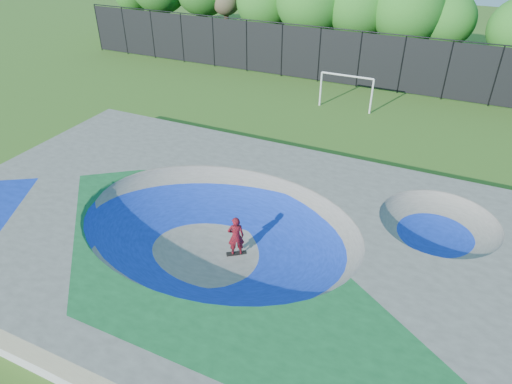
# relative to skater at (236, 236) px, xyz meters

# --- Properties ---
(ground) EXTENTS (120.00, 120.00, 0.00)m
(ground) POSITION_rel_skater_xyz_m (-0.68, -0.19, -0.86)
(ground) COLOR #345B19
(ground) RESTS_ON ground
(skate_deck) EXTENTS (22.00, 14.00, 1.50)m
(skate_deck) POSITION_rel_skater_xyz_m (-0.68, -0.19, -0.11)
(skate_deck) COLOR gray
(skate_deck) RESTS_ON ground
(skater) EXTENTS (0.75, 0.68, 1.72)m
(skater) POSITION_rel_skater_xyz_m (0.00, 0.00, 0.00)
(skater) COLOR #B50E1D
(skater) RESTS_ON ground
(skateboard) EXTENTS (0.77, 0.62, 0.05)m
(skateboard) POSITION_rel_skater_xyz_m (0.00, 0.00, -0.83)
(skateboard) COLOR black
(skateboard) RESTS_ON ground
(soccer_goal) EXTENTS (3.50, 0.12, 2.31)m
(soccer_goal) POSITION_rel_skater_xyz_m (-0.29, 16.18, 0.75)
(soccer_goal) COLOR silver
(soccer_goal) RESTS_ON ground
(fence) EXTENTS (48.09, 0.09, 4.04)m
(fence) POSITION_rel_skater_xyz_m (-0.68, 20.81, 1.24)
(fence) COLOR black
(fence) RESTS_ON ground
(treeline) EXTENTS (52.52, 7.05, 8.16)m
(treeline) POSITION_rel_skater_xyz_m (0.70, 25.35, 4.12)
(treeline) COLOR #453522
(treeline) RESTS_ON ground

